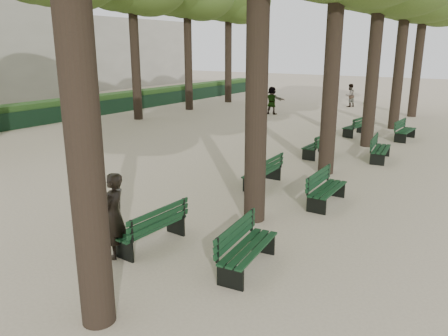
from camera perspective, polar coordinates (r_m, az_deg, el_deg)
The scene contains 16 objects.
ground at distance 9.69m, azimuth -12.96°, elevation -10.36°, with size 120.00×120.00×0.00m, color #C3B193.
bench_left_0 at distance 9.64m, azimuth -9.49°, elevation -8.52°, with size 0.65×1.82×0.92m.
bench_left_1 at distance 13.56m, azimuth 5.04°, elevation -1.22°, with size 0.63×1.82×0.92m.
bench_left_2 at distance 17.56m, azimuth 12.03°, elevation 2.38°, with size 0.61×1.81×0.92m.
bench_left_3 at distance 22.21m, azimuth 16.74°, elevation 4.78°, with size 0.81×1.86×0.92m.
bench_right_0 at distance 8.60m, azimuth 3.15°, elevation -11.43°, with size 0.77×1.85×0.92m.
bench_right_1 at distance 12.24m, azimuth 13.28°, elevation -3.45°, with size 0.60×1.81×0.92m.
bench_right_2 at distance 17.57m, azimuth 19.75°, elevation 1.80°, with size 0.78×1.85×0.92m.
bench_right_3 at distance 21.89m, azimuth 22.57°, elevation 4.09°, with size 0.68×1.83×0.92m.
man_with_map at distance 9.10m, azimuth -14.16°, elevation -6.05°, with size 0.71×0.78×1.78m.
pedestrian_e at distance 28.27m, azimuth 6.27°, elevation 8.77°, with size 1.63×0.35×1.76m, color #262628.
pedestrian_a at distance 32.91m, azimuth 16.11°, elevation 9.10°, with size 0.79×0.33×1.63m, color #262628.
pedestrian_d at distance 34.15m, azimuth 18.23°, elevation 9.12°, with size 0.79×0.32×1.61m, color #262628.
fence at distance 27.56m, azimuth -18.60°, elevation 6.98°, with size 0.08×42.00×0.90m, color black.
hedge at distance 28.09m, azimuth -19.53°, elevation 7.36°, with size 1.20×42.00×1.20m, color #214618.
building_far at distance 53.35m, azimuth -15.11°, elevation 14.31°, with size 12.00×16.00×7.00m, color #B7B2A3.
Camera 1 is at (6.41, -5.95, 4.17)m, focal length 35.00 mm.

